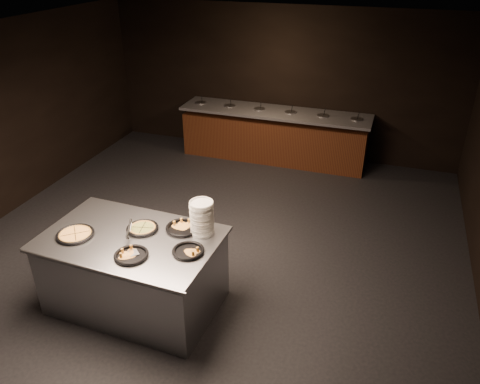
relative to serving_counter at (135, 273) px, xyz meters
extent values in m
cube|color=black|center=(0.43, 1.12, -0.46)|extent=(7.00, 8.00, 0.01)
cube|color=black|center=(0.43, 1.12, 2.45)|extent=(7.00, 8.00, 0.01)
cube|color=black|center=(0.43, 5.13, 0.99)|extent=(7.00, 0.01, 2.90)
cube|color=#582E14|center=(0.43, 4.70, -0.03)|extent=(3.60, 0.75, 0.85)
cube|color=slate|center=(0.43, 4.70, 0.52)|extent=(3.70, 0.83, 0.05)
cube|color=#391D0D|center=(0.43, 4.70, -0.42)|extent=(3.60, 0.69, 0.08)
cylinder|color=#B5B7BD|center=(-1.12, 4.70, 0.52)|extent=(0.22, 0.22, 0.08)
cylinder|color=#436729|center=(-1.12, 4.70, 0.55)|extent=(0.19, 0.19, 0.02)
cylinder|color=black|center=(-1.09, 4.68, 0.63)|extent=(0.04, 0.10, 0.19)
cylinder|color=#B5B7BD|center=(-0.50, 4.70, 0.52)|extent=(0.22, 0.22, 0.08)
cylinder|color=#436729|center=(-0.50, 4.70, 0.55)|extent=(0.19, 0.19, 0.02)
cylinder|color=black|center=(-0.47, 4.68, 0.63)|extent=(0.04, 0.10, 0.19)
cylinder|color=#B5B7BD|center=(0.12, 4.70, 0.52)|extent=(0.22, 0.22, 0.08)
cylinder|color=#436729|center=(0.12, 4.70, 0.55)|extent=(0.19, 0.19, 0.02)
cylinder|color=black|center=(0.15, 4.68, 0.63)|extent=(0.04, 0.10, 0.19)
cylinder|color=#B5B7BD|center=(0.74, 4.70, 0.52)|extent=(0.22, 0.22, 0.08)
cylinder|color=#436729|center=(0.74, 4.70, 0.55)|extent=(0.19, 0.19, 0.02)
cylinder|color=black|center=(0.77, 4.68, 0.63)|extent=(0.04, 0.10, 0.19)
cylinder|color=#B5B7BD|center=(1.36, 4.70, 0.52)|extent=(0.22, 0.22, 0.08)
cylinder|color=#436729|center=(1.36, 4.70, 0.55)|extent=(0.19, 0.19, 0.02)
cylinder|color=black|center=(1.39, 4.68, 0.63)|extent=(0.04, 0.10, 0.19)
cylinder|color=#B5B7BD|center=(1.98, 4.70, 0.52)|extent=(0.22, 0.22, 0.08)
cylinder|color=#436729|center=(1.98, 4.70, 0.55)|extent=(0.19, 0.19, 0.02)
cylinder|color=black|center=(2.01, 4.68, 0.63)|extent=(0.04, 0.10, 0.19)
cube|color=#B5B7BD|center=(0.00, 0.00, -0.03)|extent=(1.96, 1.24, 0.86)
cube|color=#B5B7BD|center=(0.00, 0.00, 0.48)|extent=(2.04, 1.32, 0.04)
cylinder|color=#B5B7BD|center=(0.00, -0.62, 0.48)|extent=(1.99, 0.12, 0.04)
cylinder|color=white|center=(0.74, 0.35, 0.70)|extent=(0.27, 0.27, 0.40)
cylinder|color=black|center=(-0.60, -0.17, 0.51)|extent=(0.40, 0.40, 0.01)
torus|color=black|center=(-0.60, -0.17, 0.52)|extent=(0.42, 0.42, 0.04)
torus|color=#9F6229|center=(-0.60, -0.17, 0.52)|extent=(0.36, 0.36, 0.03)
cylinder|color=#ECC056|center=(-0.60, -0.17, 0.52)|extent=(0.32, 0.32, 0.02)
cube|color=black|center=(-0.60, -0.17, 0.53)|extent=(0.21, 0.25, 0.00)
cube|color=black|center=(-0.60, -0.17, 0.53)|extent=(0.25, 0.21, 0.00)
cylinder|color=black|center=(0.06, 0.18, 0.51)|extent=(0.35, 0.35, 0.01)
torus|color=black|center=(0.06, 0.18, 0.52)|extent=(0.37, 0.37, 0.04)
torus|color=#9F6229|center=(0.06, 0.18, 0.52)|extent=(0.31, 0.31, 0.03)
cylinder|color=#B6A349|center=(0.06, 0.18, 0.52)|extent=(0.27, 0.27, 0.02)
cube|color=black|center=(0.06, 0.18, 0.53)|extent=(0.06, 0.26, 0.00)
cube|color=black|center=(0.06, 0.18, 0.53)|extent=(0.26, 0.06, 0.00)
cylinder|color=black|center=(0.49, 0.35, 0.51)|extent=(0.37, 0.37, 0.01)
torus|color=black|center=(0.49, 0.35, 0.52)|extent=(0.40, 0.40, 0.04)
cylinder|color=black|center=(0.21, -0.32, 0.51)|extent=(0.34, 0.34, 0.01)
torus|color=black|center=(0.21, -0.32, 0.52)|extent=(0.37, 0.37, 0.04)
cylinder|color=black|center=(0.74, -0.05, 0.51)|extent=(0.33, 0.33, 0.01)
torus|color=black|center=(0.74, -0.05, 0.52)|extent=(0.35, 0.35, 0.04)
cube|color=#B5B7BD|center=(-0.07, 0.18, 0.52)|extent=(0.13, 0.14, 0.00)
cylinder|color=black|center=(-0.01, 0.02, 0.61)|extent=(0.08, 0.21, 0.14)
cylinder|color=#B5B7BD|center=(-0.04, 0.10, 0.55)|extent=(0.04, 0.11, 0.09)
cube|color=#B5B7BD|center=(0.21, -0.28, 0.52)|extent=(0.15, 0.15, 0.00)
cylinder|color=black|center=(0.08, -0.16, 0.61)|extent=(0.16, 0.17, 0.15)
cylinder|color=#B5B7BD|center=(0.14, -0.22, 0.55)|extent=(0.08, 0.09, 0.09)
camera|label=1|loc=(2.59, -3.76, 3.44)|focal=35.00mm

